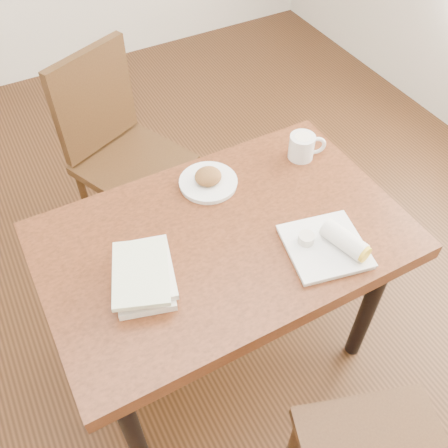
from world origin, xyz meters
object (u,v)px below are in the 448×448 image
coffee_mug (303,146)px  book_stack (144,275)px  table (224,252)px  plate_scone (208,180)px  plate_burrito (331,244)px  chair_far (118,144)px

coffee_mug → book_stack: size_ratio=0.47×
table → coffee_mug: 0.49m
coffee_mug → plate_scone: bearing=175.1°
coffee_mug → plate_burrito: bearing=-112.9°
table → book_stack: 0.32m
plate_scone → coffee_mug: bearing=-4.9°
table → plate_scone: 0.26m
chair_far → book_stack: chair_far is taller
chair_far → plate_burrito: size_ratio=3.39×
table → chair_far: chair_far is taller
plate_scone → plate_burrito: size_ratio=0.72×
table → chair_far: (-0.08, 0.83, -0.11)m
table → coffee_mug: size_ratio=8.68×
table → chair_far: bearing=95.4°
plate_scone → coffee_mug: 0.37m
plate_scone → coffee_mug: coffee_mug is taller
table → book_stack: size_ratio=4.10×
chair_far → book_stack: bearing=-103.6°
chair_far → coffee_mug: chair_far is taller
chair_far → coffee_mug: 0.85m
coffee_mug → plate_burrito: coffee_mug is taller
book_stack → chair_far: bearing=76.4°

